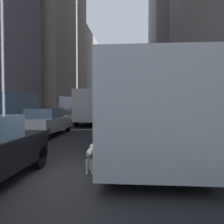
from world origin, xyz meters
TOP-DOWN VIEW (x-y plane):
  - ground_plane at (0.00, 35.00)m, footprint 120.00×120.00m
  - sidewalk_left at (-5.70, 35.00)m, footprint 2.40×110.00m
  - sidewalk_right at (5.70, 35.00)m, footprint 2.40×110.00m
  - building_left_mid at (-11.90, 28.76)m, footprint 11.40×17.86m
  - building_left_far at (-11.90, 49.84)m, footprint 9.50×22.95m
  - building_right_far at (11.90, 41.58)m, footprint 11.68×19.62m
  - transit_bus at (2.80, 4.33)m, footprint 2.78×11.53m
  - car_silver_sedan at (1.20, 36.25)m, footprint 1.86×3.96m
  - car_red_coupe at (2.80, 43.87)m, footprint 1.84×4.51m
  - car_white_van at (-2.80, 7.55)m, footprint 1.78×4.80m
  - car_blue_hatchback at (-2.80, 44.82)m, footprint 1.85×3.97m
  - car_grey_wagon at (2.80, 14.56)m, footprint 1.83×4.65m
  - box_truck at (-1.20, 15.44)m, footprint 2.30×7.50m
  - dalmatian_dog at (1.17, 0.44)m, footprint 0.22×0.96m

SIDE VIEW (x-z plane):
  - ground_plane at x=0.00m, z-range 0.00..0.00m
  - sidewalk_left at x=-5.70m, z-range 0.00..0.15m
  - sidewalk_right at x=5.70m, z-range 0.00..0.15m
  - dalmatian_dog at x=1.17m, z-range 0.15..0.87m
  - car_blue_hatchback at x=-2.80m, z-range 0.01..1.63m
  - car_silver_sedan at x=1.20m, z-range 0.01..1.63m
  - car_red_coupe at x=2.80m, z-range 0.01..1.63m
  - car_grey_wagon at x=2.80m, z-range 0.01..1.63m
  - car_white_van at x=-2.80m, z-range 0.01..1.63m
  - box_truck at x=-1.20m, z-range 0.14..3.19m
  - transit_bus at x=2.80m, z-range 0.25..3.30m
  - building_left_far at x=-11.90m, z-range -0.01..18.51m
  - building_left_mid at x=-11.90m, z-range -0.01..33.37m
  - building_right_far at x=11.90m, z-range -0.01..37.64m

